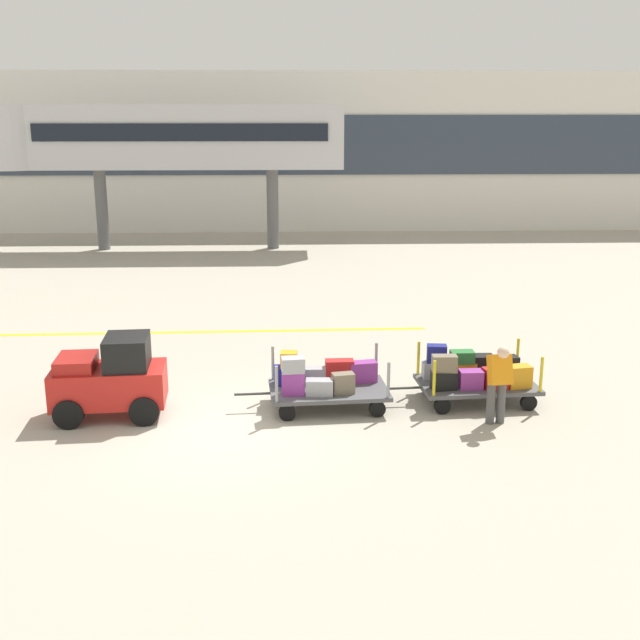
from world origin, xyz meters
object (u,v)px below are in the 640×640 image
(safety_cone_near, at_px, (130,350))
(baggage_handler, at_px, (499,380))
(baggage_tug, at_px, (111,379))
(baggage_cart_middle, at_px, (474,376))
(baggage_cart_lead, at_px, (322,381))

(safety_cone_near, bearing_deg, baggage_handler, -28.85)
(baggage_tug, relative_size, baggage_handler, 1.39)
(baggage_tug, xyz_separation_m, baggage_cart_middle, (7.08, 0.54, -0.21))
(baggage_cart_lead, bearing_deg, safety_cone_near, 144.44)
(baggage_cart_middle, height_order, safety_cone_near, baggage_cart_middle)
(baggage_cart_lead, xyz_separation_m, safety_cone_near, (-4.39, 3.14, -0.25))
(baggage_cart_middle, bearing_deg, baggage_handler, -82.50)
(baggage_tug, distance_m, baggage_handler, 7.27)
(baggage_tug, distance_m, baggage_cart_middle, 7.10)
(baggage_cart_lead, xyz_separation_m, baggage_cart_middle, (3.04, 0.18, 0.02))
(baggage_tug, bearing_deg, baggage_cart_middle, 4.33)
(baggage_handler, bearing_deg, baggage_cart_lead, 161.94)
(safety_cone_near, bearing_deg, baggage_cart_middle, -21.68)
(baggage_cart_middle, bearing_deg, baggage_cart_lead, -176.52)
(safety_cone_near, bearing_deg, baggage_tug, -84.19)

